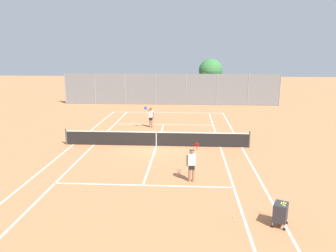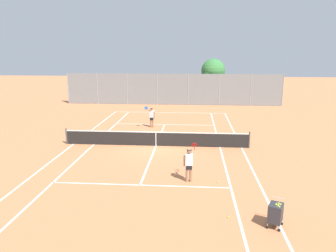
{
  "view_description": "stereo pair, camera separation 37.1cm",
  "coord_description": "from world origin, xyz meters",
  "px_view_note": "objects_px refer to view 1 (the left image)",
  "views": [
    {
      "loc": [
        2.01,
        -20.34,
        6.01
      ],
      "look_at": [
        0.67,
        1.5,
        1.0
      ],
      "focal_mm": 35.0,
      "sensor_mm": 36.0,
      "label": 1
    },
    {
      "loc": [
        2.38,
        -20.31,
        6.01
      ],
      "look_at": [
        0.67,
        1.5,
        1.0
      ],
      "focal_mm": 35.0,
      "sensor_mm": 36.0,
      "label": 2
    }
  ],
  "objects_px": {
    "loose_tennis_ball_0": "(233,217)",
    "player_near_side": "(192,163)",
    "ball_cart": "(281,212)",
    "tennis_net": "(156,138)",
    "tree_behind_left": "(210,72)",
    "loose_tennis_ball_1": "(221,181)",
    "player_far_left": "(151,116)",
    "loose_tennis_ball_2": "(123,115)"
  },
  "relations": [
    {
      "from": "loose_tennis_ball_2",
      "to": "loose_tennis_ball_0",
      "type": "bearing_deg",
      "value": -67.67
    },
    {
      "from": "ball_cart",
      "to": "loose_tennis_ball_2",
      "type": "height_order",
      "value": "ball_cart"
    },
    {
      "from": "ball_cart",
      "to": "player_far_left",
      "type": "height_order",
      "value": "player_far_left"
    },
    {
      "from": "tennis_net",
      "to": "ball_cart",
      "type": "xyz_separation_m",
      "value": [
        5.3,
        -9.65,
        0.02
      ]
    },
    {
      "from": "tennis_net",
      "to": "loose_tennis_ball_2",
      "type": "bearing_deg",
      "value": 112.37
    },
    {
      "from": "tennis_net",
      "to": "loose_tennis_ball_0",
      "type": "relative_size",
      "value": 181.82
    },
    {
      "from": "loose_tennis_ball_0",
      "to": "tree_behind_left",
      "type": "xyz_separation_m",
      "value": [
        0.79,
        27.7,
        3.66
      ]
    },
    {
      "from": "tennis_net",
      "to": "player_far_left",
      "type": "bearing_deg",
      "value": 100.17
    },
    {
      "from": "loose_tennis_ball_0",
      "to": "player_far_left",
      "type": "bearing_deg",
      "value": 108.04
    },
    {
      "from": "player_far_left",
      "to": "loose_tennis_ball_0",
      "type": "height_order",
      "value": "player_far_left"
    },
    {
      "from": "player_far_left",
      "to": "loose_tennis_ball_1",
      "type": "bearing_deg",
      "value": -67.62
    },
    {
      "from": "tennis_net",
      "to": "loose_tennis_ball_0",
      "type": "distance_m",
      "value": 9.9
    },
    {
      "from": "player_near_side",
      "to": "loose_tennis_ball_0",
      "type": "relative_size",
      "value": 26.88
    },
    {
      "from": "ball_cart",
      "to": "tree_behind_left",
      "type": "bearing_deg",
      "value": 91.54
    },
    {
      "from": "player_near_side",
      "to": "loose_tennis_ball_1",
      "type": "relative_size",
      "value": 26.88
    },
    {
      "from": "tennis_net",
      "to": "loose_tennis_ball_1",
      "type": "relative_size",
      "value": 181.82
    },
    {
      "from": "ball_cart",
      "to": "loose_tennis_ball_0",
      "type": "height_order",
      "value": "ball_cart"
    },
    {
      "from": "tennis_net",
      "to": "ball_cart",
      "type": "relative_size",
      "value": 12.47
    },
    {
      "from": "loose_tennis_ball_2",
      "to": "player_far_left",
      "type": "bearing_deg",
      "value": -56.92
    },
    {
      "from": "ball_cart",
      "to": "loose_tennis_ball_1",
      "type": "bearing_deg",
      "value": 113.61
    },
    {
      "from": "tennis_net",
      "to": "ball_cart",
      "type": "bearing_deg",
      "value": -61.25
    },
    {
      "from": "player_far_left",
      "to": "loose_tennis_ball_2",
      "type": "distance_m",
      "value": 6.15
    },
    {
      "from": "loose_tennis_ball_0",
      "to": "loose_tennis_ball_2",
      "type": "distance_m",
      "value": 21.11
    },
    {
      "from": "player_far_left",
      "to": "tree_behind_left",
      "type": "height_order",
      "value": "tree_behind_left"
    },
    {
      "from": "ball_cart",
      "to": "player_near_side",
      "type": "xyz_separation_m",
      "value": [
        -3.07,
        3.87,
        0.39
      ]
    },
    {
      "from": "player_far_left",
      "to": "tree_behind_left",
      "type": "bearing_deg",
      "value": 67.57
    },
    {
      "from": "tennis_net",
      "to": "player_near_side",
      "type": "distance_m",
      "value": 6.21
    },
    {
      "from": "loose_tennis_ball_0",
      "to": "tree_behind_left",
      "type": "distance_m",
      "value": 27.96
    },
    {
      "from": "tennis_net",
      "to": "tree_behind_left",
      "type": "bearing_deg",
      "value": 76.26
    },
    {
      "from": "tree_behind_left",
      "to": "loose_tennis_ball_2",
      "type": "bearing_deg",
      "value": -137.11
    },
    {
      "from": "tree_behind_left",
      "to": "player_far_left",
      "type": "bearing_deg",
      "value": -112.43
    },
    {
      "from": "ball_cart",
      "to": "tree_behind_left",
      "type": "relative_size",
      "value": 0.19
    },
    {
      "from": "loose_tennis_ball_0",
      "to": "player_near_side",
      "type": "bearing_deg",
      "value": 114.38
    },
    {
      "from": "tennis_net",
      "to": "player_far_left",
      "type": "relative_size",
      "value": 6.76
    },
    {
      "from": "tennis_net",
      "to": "player_far_left",
      "type": "distance_m",
      "value": 5.37
    },
    {
      "from": "player_near_side",
      "to": "loose_tennis_ball_1",
      "type": "height_order",
      "value": "player_near_side"
    },
    {
      "from": "player_near_side",
      "to": "ball_cart",
      "type": "bearing_deg",
      "value": -51.54
    },
    {
      "from": "player_far_left",
      "to": "loose_tennis_ball_0",
      "type": "relative_size",
      "value": 26.88
    },
    {
      "from": "tennis_net",
      "to": "player_near_side",
      "type": "bearing_deg",
      "value": -68.96
    },
    {
      "from": "tennis_net",
      "to": "tree_behind_left",
      "type": "xyz_separation_m",
      "value": [
        4.54,
        18.56,
        3.19
      ]
    },
    {
      "from": "player_near_side",
      "to": "tennis_net",
      "type": "bearing_deg",
      "value": 111.04
    },
    {
      "from": "ball_cart",
      "to": "tree_behind_left",
      "type": "xyz_separation_m",
      "value": [
        -0.76,
        28.21,
        3.16
      ]
    }
  ]
}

